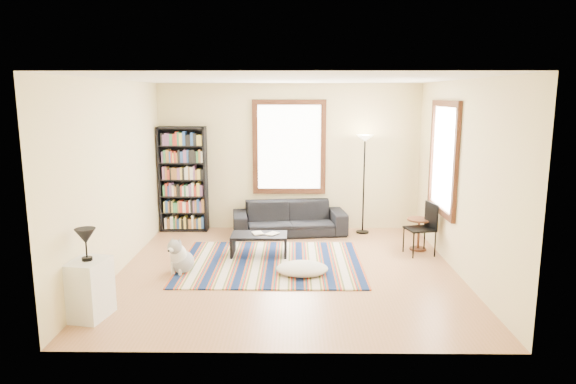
{
  "coord_description": "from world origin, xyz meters",
  "views": [
    {
      "loc": [
        0.09,
        -7.32,
        2.58
      ],
      "look_at": [
        0.0,
        0.5,
        1.1
      ],
      "focal_mm": 32.0,
      "sensor_mm": 36.0,
      "label": 1
    }
  ],
  "objects_px": {
    "coffee_table": "(259,245)",
    "floor_cushion": "(302,269)",
    "bookshelf": "(183,179)",
    "floor_lamp": "(364,185)",
    "folding_chair": "(420,229)",
    "white_cabinet": "(89,289)",
    "side_table": "(419,234)",
    "sofa": "(289,218)",
    "dog": "(182,255)"
  },
  "relations": [
    {
      "from": "side_table",
      "to": "dog",
      "type": "relative_size",
      "value": 1.01
    },
    {
      "from": "bookshelf",
      "to": "floor_lamp",
      "type": "height_order",
      "value": "bookshelf"
    },
    {
      "from": "folding_chair",
      "to": "dog",
      "type": "bearing_deg",
      "value": -179.64
    },
    {
      "from": "white_cabinet",
      "to": "dog",
      "type": "distance_m",
      "value": 1.75
    },
    {
      "from": "coffee_table",
      "to": "sofa",
      "type": "bearing_deg",
      "value": 70.27
    },
    {
      "from": "bookshelf",
      "to": "side_table",
      "type": "bearing_deg",
      "value": -16.48
    },
    {
      "from": "dog",
      "to": "side_table",
      "type": "bearing_deg",
      "value": 38.92
    },
    {
      "from": "side_table",
      "to": "dog",
      "type": "xyz_separation_m",
      "value": [
        -3.75,
        -1.17,
        -0.0
      ]
    },
    {
      "from": "coffee_table",
      "to": "white_cabinet",
      "type": "height_order",
      "value": "white_cabinet"
    },
    {
      "from": "coffee_table",
      "to": "floor_cushion",
      "type": "height_order",
      "value": "coffee_table"
    },
    {
      "from": "folding_chair",
      "to": "white_cabinet",
      "type": "relative_size",
      "value": 1.23
    },
    {
      "from": "sofa",
      "to": "floor_lamp",
      "type": "bearing_deg",
      "value": -3.57
    },
    {
      "from": "sofa",
      "to": "side_table",
      "type": "height_order",
      "value": "sofa"
    },
    {
      "from": "white_cabinet",
      "to": "dog",
      "type": "bearing_deg",
      "value": 75.5
    },
    {
      "from": "white_cabinet",
      "to": "coffee_table",
      "type": "bearing_deg",
      "value": 63.43
    },
    {
      "from": "sofa",
      "to": "floor_cushion",
      "type": "distance_m",
      "value": 2.26
    },
    {
      "from": "bookshelf",
      "to": "folding_chair",
      "type": "bearing_deg",
      "value": -19.82
    },
    {
      "from": "folding_chair",
      "to": "dog",
      "type": "height_order",
      "value": "folding_chair"
    },
    {
      "from": "floor_cushion",
      "to": "dog",
      "type": "bearing_deg",
      "value": 176.84
    },
    {
      "from": "floor_cushion",
      "to": "folding_chair",
      "type": "xyz_separation_m",
      "value": [
        1.94,
        1.01,
        0.34
      ]
    },
    {
      "from": "white_cabinet",
      "to": "floor_lamp",
      "type": "bearing_deg",
      "value": 56.81
    },
    {
      "from": "coffee_table",
      "to": "dog",
      "type": "bearing_deg",
      "value": -143.12
    },
    {
      "from": "side_table",
      "to": "white_cabinet",
      "type": "xyz_separation_m",
      "value": [
        -4.5,
        -2.74,
        0.08
      ]
    },
    {
      "from": "floor_lamp",
      "to": "white_cabinet",
      "type": "relative_size",
      "value": 2.66
    },
    {
      "from": "floor_cushion",
      "to": "sofa",
      "type": "bearing_deg",
      "value": 95.28
    },
    {
      "from": "sofa",
      "to": "white_cabinet",
      "type": "relative_size",
      "value": 2.99
    },
    {
      "from": "floor_lamp",
      "to": "white_cabinet",
      "type": "height_order",
      "value": "floor_lamp"
    },
    {
      "from": "floor_cushion",
      "to": "folding_chair",
      "type": "relative_size",
      "value": 0.88
    },
    {
      "from": "folding_chair",
      "to": "side_table",
      "type": "bearing_deg",
      "value": 65.42
    },
    {
      "from": "folding_chair",
      "to": "floor_lamp",
      "type": "bearing_deg",
      "value": 105.85
    },
    {
      "from": "floor_cushion",
      "to": "white_cabinet",
      "type": "distance_m",
      "value": 2.93
    },
    {
      "from": "side_table",
      "to": "folding_chair",
      "type": "height_order",
      "value": "folding_chair"
    },
    {
      "from": "floor_lamp",
      "to": "floor_cushion",
      "type": "bearing_deg",
      "value": -116.86
    },
    {
      "from": "bookshelf",
      "to": "dog",
      "type": "relative_size",
      "value": 3.73
    },
    {
      "from": "white_cabinet",
      "to": "bookshelf",
      "type": "bearing_deg",
      "value": 96.92
    },
    {
      "from": "bookshelf",
      "to": "dog",
      "type": "distance_m",
      "value": 2.57
    },
    {
      "from": "folding_chair",
      "to": "white_cabinet",
      "type": "height_order",
      "value": "folding_chair"
    },
    {
      "from": "coffee_table",
      "to": "floor_cushion",
      "type": "xyz_separation_m",
      "value": [
        0.69,
        -0.91,
        -0.09
      ]
    },
    {
      "from": "bookshelf",
      "to": "white_cabinet",
      "type": "xyz_separation_m",
      "value": [
        -0.28,
        -3.99,
        -0.65
      ]
    },
    {
      "from": "floor_lamp",
      "to": "side_table",
      "type": "bearing_deg",
      "value": -53.47
    },
    {
      "from": "floor_lamp",
      "to": "side_table",
      "type": "xyz_separation_m",
      "value": [
        0.8,
        -1.08,
        -0.66
      ]
    },
    {
      "from": "sofa",
      "to": "folding_chair",
      "type": "height_order",
      "value": "folding_chair"
    },
    {
      "from": "sofa",
      "to": "coffee_table",
      "type": "xyz_separation_m",
      "value": [
        -0.48,
        -1.33,
        -0.13
      ]
    },
    {
      "from": "floor_lamp",
      "to": "folding_chair",
      "type": "distance_m",
      "value": 1.61
    },
    {
      "from": "bookshelf",
      "to": "side_table",
      "type": "relative_size",
      "value": 3.7
    },
    {
      "from": "floor_cushion",
      "to": "side_table",
      "type": "bearing_deg",
      "value": 32.48
    },
    {
      "from": "sofa",
      "to": "coffee_table",
      "type": "distance_m",
      "value": 1.42
    },
    {
      "from": "dog",
      "to": "floor_lamp",
      "type": "bearing_deg",
      "value": 58.9
    },
    {
      "from": "floor_cushion",
      "to": "floor_lamp",
      "type": "height_order",
      "value": "floor_lamp"
    },
    {
      "from": "sofa",
      "to": "floor_cushion",
      "type": "height_order",
      "value": "sofa"
    }
  ]
}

